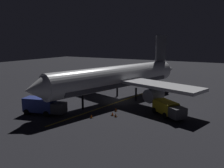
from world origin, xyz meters
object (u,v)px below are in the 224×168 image
at_px(ground_crew_worker, 49,109).
at_px(traffic_cone_near_right, 112,114).
at_px(traffic_cone_under_wing, 116,110).
at_px(traffic_cone_far, 91,116).
at_px(airliner, 120,78).
at_px(baggage_truck, 43,106).
at_px(catering_truck, 168,109).
at_px(traffic_cone_near_left, 116,115).

xyz_separation_m(ground_crew_worker, traffic_cone_near_right, (-8.44, -4.56, -0.64)).
xyz_separation_m(traffic_cone_under_wing, traffic_cone_far, (1.55, 4.60, 0.00)).
xyz_separation_m(airliner, baggage_truck, (6.12, 13.35, -3.01)).
bearing_deg(catering_truck, traffic_cone_near_right, 27.19).
distance_m(airliner, traffic_cone_under_wing, 8.25).
bearing_deg(airliner, traffic_cone_near_right, 111.39).
height_order(baggage_truck, traffic_cone_far, baggage_truck).
distance_m(ground_crew_worker, traffic_cone_near_right, 9.61).
bearing_deg(ground_crew_worker, traffic_cone_near_right, -151.58).
bearing_deg(traffic_cone_under_wing, traffic_cone_far, 71.36).
xyz_separation_m(ground_crew_worker, traffic_cone_near_left, (-9.15, -4.25, -0.64)).
bearing_deg(catering_truck, traffic_cone_near_left, 31.65).
relative_size(catering_truck, traffic_cone_near_right, 10.55).
distance_m(traffic_cone_near_right, traffic_cone_under_wing, 2.14).
relative_size(traffic_cone_under_wing, traffic_cone_far, 1.00).
relative_size(ground_crew_worker, traffic_cone_far, 3.16).
distance_m(airliner, traffic_cone_near_right, 10.15).
bearing_deg(airliner, ground_crew_worker, 69.11).
relative_size(traffic_cone_near_right, traffic_cone_under_wing, 1.00).
distance_m(airliner, catering_truck, 12.21).
height_order(traffic_cone_under_wing, traffic_cone_far, same).
height_order(ground_crew_worker, traffic_cone_near_right, ground_crew_worker).
xyz_separation_m(airliner, ground_crew_worker, (5.05, 13.22, -3.44)).
xyz_separation_m(airliner, traffic_cone_under_wing, (-2.84, 6.59, -4.07)).
bearing_deg(airliner, traffic_cone_under_wing, 113.28).
height_order(baggage_truck, catering_truck, baggage_truck).
bearing_deg(traffic_cone_under_wing, traffic_cone_near_left, 118.15).
relative_size(traffic_cone_near_left, traffic_cone_near_right, 1.00).
distance_m(traffic_cone_near_right, traffic_cone_far, 3.29).
height_order(airliner, traffic_cone_under_wing, airliner).
distance_m(ground_crew_worker, traffic_cone_under_wing, 10.32).
bearing_deg(traffic_cone_far, catering_truck, -146.30).
distance_m(airliner, ground_crew_worker, 14.56).
height_order(airliner, ground_crew_worker, airliner).
bearing_deg(traffic_cone_near_left, traffic_cone_under_wing, -61.85).
distance_m(traffic_cone_near_left, traffic_cone_under_wing, 2.70).
bearing_deg(baggage_truck, traffic_cone_near_right, -153.72).
xyz_separation_m(catering_truck, traffic_cone_near_left, (6.62, 4.08, -0.90)).
distance_m(baggage_truck, traffic_cone_under_wing, 11.27).
bearing_deg(airliner, baggage_truck, 65.38).
bearing_deg(traffic_cone_near_right, catering_truck, -152.81).
relative_size(airliner, traffic_cone_near_right, 65.46).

